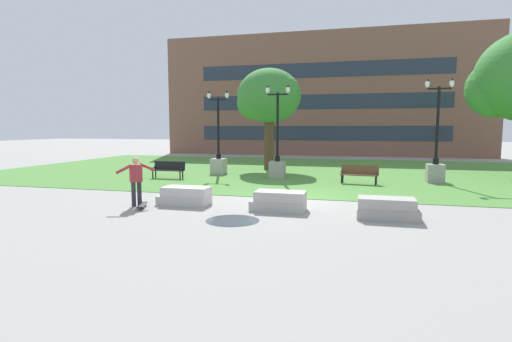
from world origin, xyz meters
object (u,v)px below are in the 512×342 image
concrete_block_left (279,201)px  skateboard (142,206)px  lamp_post_center (219,157)px  lamp_post_left (277,159)px  concrete_block_center (185,196)px  lamp_post_right (436,162)px  person_skateboarder (136,179)px  park_bench_near_right (168,169)px  concrete_block_right (387,209)px  park_bench_near_left (359,173)px

concrete_block_left → skateboard: 4.69m
lamp_post_center → lamp_post_left: bearing=-15.2°
lamp_post_left → concrete_block_left: bearing=-78.2°
concrete_block_center → lamp_post_center: (-2.02, 9.15, 0.70)m
lamp_post_left → lamp_post_right: bearing=1.8°
concrete_block_center → lamp_post_left: (1.71, 8.13, 0.72)m
person_skateboarder → lamp_post_left: size_ratio=0.34×
person_skateboarder → park_bench_near_right: person_skateboarder is taller
concrete_block_right → lamp_post_left: bearing=120.5°
park_bench_near_left → lamp_post_center: 8.36m
person_skateboarder → lamp_post_right: lamp_post_right is taller
concrete_block_center → lamp_post_right: 12.83m
park_bench_near_right → lamp_post_center: (1.92, 2.63, 0.47)m
park_bench_near_right → lamp_post_right: 13.76m
concrete_block_left → person_skateboarder: person_skateboarder is taller
concrete_block_right → skateboard: (-8.00, -0.37, -0.22)m
concrete_block_right → lamp_post_center: size_ratio=0.37×
skateboard → lamp_post_center: (-0.85, 10.09, 0.92)m
park_bench_near_left → lamp_post_center: lamp_post_center is taller
park_bench_near_left → concrete_block_left: bearing=-110.1°
skateboard → park_bench_near_left: (7.19, 7.86, 0.45)m
lamp_post_center → skateboard: bearing=-85.2°
concrete_block_center → lamp_post_right: lamp_post_right is taller
concrete_block_left → concrete_block_right: size_ratio=1.00×
park_bench_near_left → lamp_post_left: (-4.31, 1.22, 0.49)m
skateboard → lamp_post_center: bearing=94.8°
park_bench_near_right → lamp_post_left: 5.89m
concrete_block_right → lamp_post_center: 13.16m
concrete_block_left → park_bench_near_left: 7.52m
park_bench_near_right → lamp_post_right: size_ratio=0.35×
concrete_block_right → lamp_post_center: lamp_post_center is taller
concrete_block_left → park_bench_near_right: park_bench_near_right is taller
concrete_block_center → skateboard: concrete_block_center is taller
concrete_block_center → person_skateboarder: 1.80m
person_skateboarder → park_bench_near_right: size_ratio=0.95×
concrete_block_center → lamp_post_left: bearing=78.1°
skateboard → concrete_block_center: bearing=38.9°
park_bench_near_right → lamp_post_left: bearing=15.9°
concrete_block_center → lamp_post_center: 9.39m
concrete_block_right → skateboard: size_ratio=1.76×
concrete_block_right → park_bench_near_right: (-10.77, 7.09, 0.23)m
person_skateboarder → lamp_post_left: (3.23, 8.84, 0.05)m
park_bench_near_right → person_skateboarder: bearing=-71.5°
concrete_block_right → person_skateboarder: (-8.35, -0.14, 0.67)m
lamp_post_center → person_skateboarder: bearing=-87.1°
concrete_block_center → park_bench_near_left: park_bench_near_left is taller
concrete_block_right → park_bench_near_left: bearing=96.2°
skateboard → lamp_post_right: lamp_post_right is taller
concrete_block_center → lamp_post_left: lamp_post_left is taller
person_skateboarder → park_bench_near_left: person_skateboarder is taller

